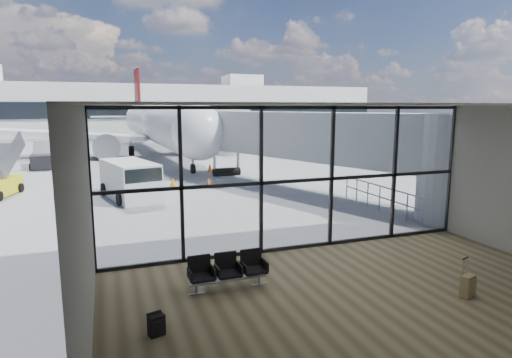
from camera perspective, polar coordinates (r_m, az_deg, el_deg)
ground at (r=52.36m, az=-13.40°, el=4.41°), size 220.00×220.00×0.00m
lounge_shell at (r=9.19m, az=18.32°, el=-2.24°), size 12.02×8.01×4.51m
glass_curtain_wall at (r=13.30m, az=5.52°, el=-0.03°), size 12.10×0.12×4.50m
jet_bridge at (r=21.72m, az=9.39°, el=4.96°), size 8.00×16.50×4.33m
apron_railing at (r=19.37m, az=16.16°, el=-1.94°), size 0.06×5.46×1.11m
far_terminal at (r=74.02m, az=-15.88°, el=9.00°), size 80.00×12.20×11.00m
tree_4 at (r=85.29m, az=-30.35°, el=8.80°), size 5.61×5.61×8.07m
tree_5 at (r=84.42m, az=-26.34°, el=9.54°), size 6.27×6.27×9.03m
seating_row at (r=10.87m, az=-3.86°, el=-11.86°), size 1.98×0.57×0.88m
backpack at (r=9.09m, az=-13.12°, el=-18.43°), size 0.36×0.35×0.47m
suitcase at (r=11.54m, az=26.41°, el=-12.65°), size 0.40×0.33×0.95m
airliner at (r=42.69m, az=-12.91°, el=7.14°), size 31.17×36.10×9.30m
service_van at (r=21.84m, az=-16.39°, el=-0.10°), size 2.82×4.52×1.83m
belt_loader at (r=35.39m, az=-26.64°, el=2.30°), size 1.79×4.04×1.82m
traffic_cone_a at (r=24.05m, az=-6.34°, el=-0.53°), size 0.39×0.39×0.56m
traffic_cone_b at (r=24.08m, az=-10.99°, el=-0.58°), size 0.43×0.43×0.61m
traffic_cone_c at (r=29.96m, az=-6.18°, el=1.49°), size 0.41×0.41×0.59m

